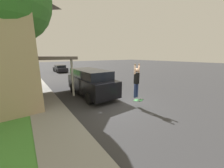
% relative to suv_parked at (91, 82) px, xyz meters
% --- Properties ---
extents(ground_plane, '(120.00, 120.00, 0.00)m').
position_rel_suv_parked_xyz_m(ground_plane, '(0.38, -2.77, -1.07)').
color(ground_plane, '#333335').
extents(sidewalk, '(1.80, 80.00, 0.10)m').
position_rel_suv_parked_xyz_m(sidewalk, '(-3.22, 3.23, -1.02)').
color(sidewalk, gray).
rests_on(sidewalk, ground_plane).
extents(suv_parked, '(2.09, 5.04, 2.00)m').
position_rel_suv_parked_xyz_m(suv_parked, '(0.00, 0.00, 0.00)').
color(suv_parked, black).
rests_on(suv_parked, ground_plane).
extents(car_down_street, '(1.89, 4.33, 1.30)m').
position_rel_suv_parked_xyz_m(car_down_street, '(1.60, 16.08, -0.44)').
color(car_down_street, black).
rests_on(car_down_street, ground_plane).
extents(skateboarder, '(0.41, 0.23, 1.94)m').
position_rel_suv_parked_xyz_m(skateboarder, '(1.08, -3.69, 0.58)').
color(skateboarder, navy).
rests_on(skateboarder, ground_plane).
extents(skateboard, '(0.31, 0.73, 0.34)m').
position_rel_suv_parked_xyz_m(skateboard, '(1.15, -3.81, -0.58)').
color(skateboard, '#337F3D').
rests_on(skateboard, ground_plane).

